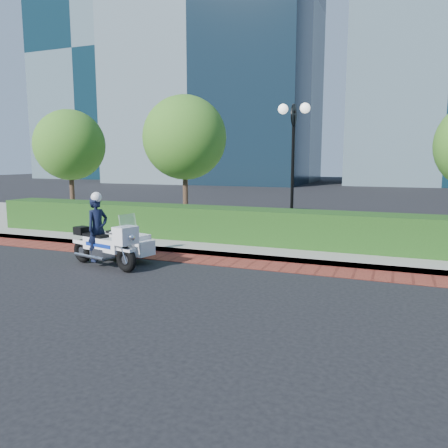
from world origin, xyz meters
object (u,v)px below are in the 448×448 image
at_px(tree_a, 70,145).
at_px(police_motorcycle, 111,240).
at_px(lamppost, 293,149).
at_px(tree_b, 185,138).

height_order(tree_a, police_motorcycle, tree_a).
height_order(lamppost, tree_a, tree_a).
distance_m(tree_a, tree_b, 5.50).
bearing_deg(lamppost, tree_a, 172.59).
bearing_deg(tree_a, tree_b, 0.00).
relative_size(lamppost, tree_b, 0.86).
relative_size(tree_b, police_motorcycle, 2.19).
distance_m(lamppost, tree_a, 10.09).
distance_m(lamppost, tree_b, 4.71).
bearing_deg(lamppost, police_motorcycle, -124.63).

